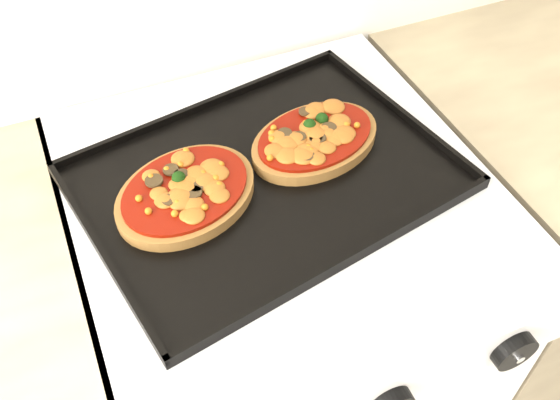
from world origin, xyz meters
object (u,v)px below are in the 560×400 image
stove (279,344)px  pizza_left (186,192)px  baking_tray (266,175)px  pizza_right (315,138)px

stove → pizza_left: 0.50m
stove → baking_tray: baking_tray is taller
stove → pizza_right: (0.08, 0.04, 0.48)m
baking_tray → stove: bearing=-50.6°
stove → baking_tray: 0.47m
stove → pizza_left: bearing=173.7°
baking_tray → pizza_right: pizza_right is taller
stove → pizza_left: size_ratio=4.42×
pizza_left → pizza_right: 0.21m
stove → baking_tray: bearing=139.8°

